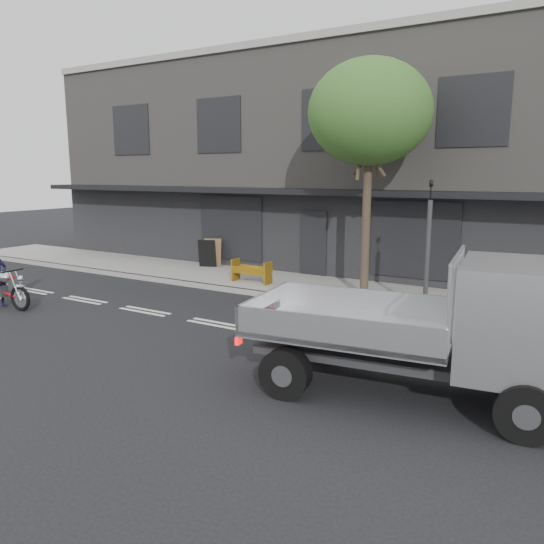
{
  "coord_description": "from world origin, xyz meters",
  "views": [
    {
      "loc": [
        7.67,
        -10.08,
        3.68
      ],
      "look_at": [
        1.3,
        0.5,
        1.35
      ],
      "focal_mm": 35.0,
      "sensor_mm": 36.0,
      "label": 1
    }
  ],
  "objects_px": {
    "flatbed_ute": "(491,322)",
    "sandwich_board": "(207,253)",
    "street_tree": "(370,113)",
    "construction_barrier": "(248,272)",
    "motorcycle": "(1,287)",
    "traffic_light_pole": "(428,254)"
  },
  "relations": [
    {
      "from": "flatbed_ute",
      "to": "street_tree",
      "type": "bearing_deg",
      "value": 119.73
    },
    {
      "from": "construction_barrier",
      "to": "sandwich_board",
      "type": "relative_size",
      "value": 1.29
    },
    {
      "from": "traffic_light_pole",
      "to": "sandwich_board",
      "type": "height_order",
      "value": "traffic_light_pole"
    },
    {
      "from": "construction_barrier",
      "to": "traffic_light_pole",
      "type": "bearing_deg",
      "value": -5.25
    },
    {
      "from": "flatbed_ute",
      "to": "sandwich_board",
      "type": "height_order",
      "value": "flatbed_ute"
    },
    {
      "from": "street_tree",
      "to": "construction_barrier",
      "type": "relative_size",
      "value": 5.0
    },
    {
      "from": "street_tree",
      "to": "sandwich_board",
      "type": "relative_size",
      "value": 6.43
    },
    {
      "from": "street_tree",
      "to": "flatbed_ute",
      "type": "relative_size",
      "value": 1.22
    },
    {
      "from": "motorcycle",
      "to": "flatbed_ute",
      "type": "relative_size",
      "value": 0.39
    },
    {
      "from": "flatbed_ute",
      "to": "sandwich_board",
      "type": "bearing_deg",
      "value": 140.29
    },
    {
      "from": "traffic_light_pole",
      "to": "sandwich_board",
      "type": "distance_m",
      "value": 9.14
    },
    {
      "from": "street_tree",
      "to": "sandwich_board",
      "type": "bearing_deg",
      "value": 168.59
    },
    {
      "from": "motorcycle",
      "to": "construction_barrier",
      "type": "bearing_deg",
      "value": 47.08
    },
    {
      "from": "motorcycle",
      "to": "sandwich_board",
      "type": "height_order",
      "value": "sandwich_board"
    },
    {
      "from": "flatbed_ute",
      "to": "sandwich_board",
      "type": "xyz_separation_m",
      "value": [
        -11.11,
        7.14,
        -0.73
      ]
    },
    {
      "from": "traffic_light_pole",
      "to": "sandwich_board",
      "type": "relative_size",
      "value": 3.34
    },
    {
      "from": "construction_barrier",
      "to": "flatbed_ute",
      "type": "bearing_deg",
      "value": -33.85
    },
    {
      "from": "street_tree",
      "to": "traffic_light_pole",
      "type": "height_order",
      "value": "street_tree"
    },
    {
      "from": "construction_barrier",
      "to": "sandwich_board",
      "type": "distance_m",
      "value": 3.42
    },
    {
      "from": "sandwich_board",
      "to": "construction_barrier",
      "type": "bearing_deg",
      "value": -52.45
    },
    {
      "from": "street_tree",
      "to": "sandwich_board",
      "type": "xyz_separation_m",
      "value": [
        -6.81,
        1.37,
        -4.6
      ]
    },
    {
      "from": "traffic_light_pole",
      "to": "motorcycle",
      "type": "distance_m",
      "value": 11.49
    }
  ]
}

